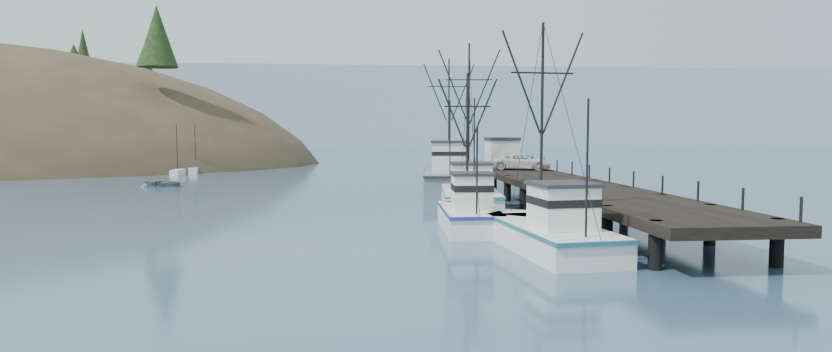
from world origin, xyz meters
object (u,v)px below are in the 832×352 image
(pickup_truck, at_px, (523,162))
(trawler_near, at_px, (549,233))
(trawler_mid, at_px, (469,215))
(work_vessel, at_px, (449,177))
(trawler_far, at_px, (469,195))
(pier_shed, at_px, (502,151))
(motorboat, at_px, (165,186))
(pier, at_px, (560,185))

(pickup_truck, bearing_deg, trawler_near, -171.75)
(trawler_mid, relative_size, pickup_truck, 1.78)
(trawler_near, bearing_deg, work_vessel, 90.70)
(trawler_far, height_order, work_vessel, work_vessel)
(trawler_far, relative_size, work_vessel, 0.83)
(pickup_truck, bearing_deg, pier_shed, 25.02)
(trawler_far, relative_size, pier_shed, 3.85)
(trawler_mid, bearing_deg, work_vessel, 84.35)
(pickup_truck, bearing_deg, work_vessel, 95.97)
(trawler_mid, xyz_separation_m, pickup_truck, (8.62, 20.64, 1.90))
(trawler_mid, xyz_separation_m, motorboat, (-24.80, 29.57, -0.82))
(pickup_truck, bearing_deg, trawler_far, 166.86)
(pier, distance_m, motorboat, 38.99)
(trawler_near, xyz_separation_m, trawler_mid, (-2.57, 6.68, -0.00))
(pier, height_order, pickup_truck, pickup_truck)
(pier_shed, bearing_deg, motorboat, 175.32)
(trawler_near, height_order, trawler_far, trawler_far)
(trawler_mid, height_order, pickup_truck, trawler_mid)
(trawler_mid, xyz_separation_m, work_vessel, (2.21, 22.33, 0.41))
(pickup_truck, bearing_deg, motorboat, 95.80)
(pier, height_order, work_vessel, work_vessel)
(pier, height_order, motorboat, pier)
(motorboat, bearing_deg, trawler_near, -103.53)
(motorboat, bearing_deg, pickup_truck, -65.55)
(trawler_far, height_order, pier_shed, trawler_far)
(motorboat, bearing_deg, trawler_far, -85.61)
(pier, xyz_separation_m, pickup_truck, (0.43, 11.77, 1.02))
(pier_shed, xyz_separation_m, motorboat, (-32.96, 2.70, -3.42))
(trawler_mid, relative_size, motorboat, 1.95)
(trawler_near, relative_size, motorboat, 2.34)
(work_vessel, relative_size, pickup_truck, 2.88)
(pickup_truck, bearing_deg, pier, -161.34)
(trawler_near, relative_size, trawler_far, 0.89)
(pier_shed, bearing_deg, trawler_mid, -106.89)
(trawler_mid, relative_size, pier_shed, 2.87)
(pier_shed, relative_size, motorboat, 0.68)
(trawler_near, height_order, work_vessel, work_vessel)
(pier, bearing_deg, pickup_truck, 87.90)
(trawler_far, distance_m, pier_shed, 17.42)
(trawler_near, bearing_deg, trawler_mid, 111.03)
(work_vessel, relative_size, motorboat, 3.15)
(trawler_far, bearing_deg, pier_shed, 69.06)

